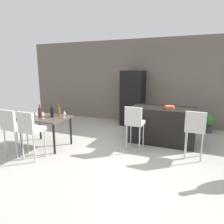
% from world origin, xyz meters
% --- Properties ---
extents(ground_plane, '(10.00, 10.00, 0.00)m').
position_xyz_m(ground_plane, '(0.00, 0.00, 0.00)').
color(ground_plane, '#ADA89E').
extents(back_wall, '(10.00, 0.12, 2.90)m').
position_xyz_m(back_wall, '(0.00, 2.67, 1.45)').
color(back_wall, '#665B51').
rests_on(back_wall, ground_plane).
extents(kitchen_island, '(1.62, 0.82, 0.92)m').
position_xyz_m(kitchen_island, '(0.60, 0.87, 0.46)').
color(kitchen_island, black).
rests_on(kitchen_island, ground_plane).
extents(bar_chair_left, '(0.41, 0.41, 1.05)m').
position_xyz_m(bar_chair_left, '(0.07, 0.07, 0.70)').
color(bar_chair_left, beige).
rests_on(bar_chair_left, ground_plane).
extents(bar_chair_middle, '(0.41, 0.41, 1.05)m').
position_xyz_m(bar_chair_middle, '(1.38, 0.07, 0.70)').
color(bar_chair_middle, beige).
rests_on(bar_chair_middle, ground_plane).
extents(dining_table, '(1.11, 0.78, 0.74)m').
position_xyz_m(dining_table, '(-2.02, -0.53, 0.66)').
color(dining_table, '#4C4238').
rests_on(dining_table, ground_plane).
extents(dining_chair_near, '(0.40, 0.40, 1.05)m').
position_xyz_m(dining_chair_near, '(-2.27, -1.28, 0.70)').
color(dining_chair_near, beige).
rests_on(dining_chair_near, ground_plane).
extents(dining_chair_far, '(0.41, 0.41, 1.05)m').
position_xyz_m(dining_chair_far, '(-1.77, -1.28, 0.70)').
color(dining_chair_far, beige).
rests_on(dining_chair_far, ground_plane).
extents(wine_bottle_end, '(0.07, 0.07, 0.29)m').
position_xyz_m(wine_bottle_end, '(-1.86, -0.47, 0.85)').
color(wine_bottle_end, black).
rests_on(wine_bottle_end, dining_table).
extents(wine_bottle_corner, '(0.08, 0.08, 0.31)m').
position_xyz_m(wine_bottle_corner, '(-2.13, -0.58, 0.86)').
color(wine_bottle_corner, '#471E19').
rests_on(wine_bottle_corner, dining_table).
extents(wine_bottle_inner, '(0.07, 0.07, 0.29)m').
position_xyz_m(wine_bottle_inner, '(-1.79, -0.28, 0.85)').
color(wine_bottle_inner, brown).
rests_on(wine_bottle_inner, dining_table).
extents(wine_glass_left, '(0.07, 0.07, 0.17)m').
position_xyz_m(wine_glass_left, '(-1.95, -0.68, 0.86)').
color(wine_glass_left, silver).
rests_on(wine_glass_left, dining_table).
extents(wine_glass_middle, '(0.07, 0.07, 0.17)m').
position_xyz_m(wine_glass_middle, '(-1.54, -0.40, 0.86)').
color(wine_glass_middle, silver).
rests_on(wine_glass_middle, dining_table).
extents(wine_glass_right, '(0.07, 0.07, 0.17)m').
position_xyz_m(wine_glass_right, '(-2.10, -0.74, 0.86)').
color(wine_glass_right, silver).
rests_on(wine_glass_right, dining_table).
extents(refrigerator, '(0.72, 0.68, 1.84)m').
position_xyz_m(refrigerator, '(-0.63, 2.23, 0.92)').
color(refrigerator, black).
rests_on(refrigerator, ground_plane).
extents(fruit_bowl, '(0.25, 0.25, 0.07)m').
position_xyz_m(fruit_bowl, '(0.76, 0.80, 0.96)').
color(fruit_bowl, '#C6512D').
rests_on(fruit_bowl, kitchen_island).
extents(potted_plant, '(0.37, 0.37, 0.57)m').
position_xyz_m(potted_plant, '(1.75, 2.22, 0.33)').
color(potted_plant, '#38383D').
rests_on(potted_plant, ground_plane).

